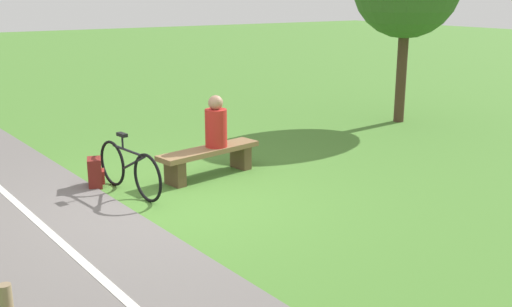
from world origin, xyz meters
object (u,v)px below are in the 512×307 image
at_px(person_seated, 216,124).
at_px(backpack, 95,173).
at_px(bench, 209,157).
at_px(bicycle, 129,169).

height_order(person_seated, backpack, person_seated).
distance_m(bench, bicycle, 1.38).
bearing_deg(backpack, person_seated, 166.29).
distance_m(bench, backpack, 1.77).
bearing_deg(bench, bicycle, -5.94).
distance_m(bench, person_seated, 0.53).
bearing_deg(backpack, bicycle, 119.12).
bearing_deg(person_seated, bench, -0.00).
distance_m(person_seated, backpack, 2.00).
xyz_separation_m(person_seated, bicycle, (1.53, 0.12, -0.46)).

